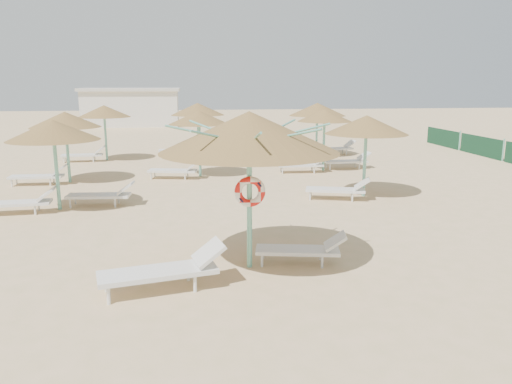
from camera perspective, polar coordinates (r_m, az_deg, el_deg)
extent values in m
plane|color=#DAB085|center=(10.81, -1.72, -7.89)|extent=(120.00, 120.00, 0.00)
cylinder|color=#6CBCA6|center=(10.09, -0.75, -1.40)|extent=(0.11, 0.11, 2.68)
cone|color=olive|center=(9.84, -0.78, 6.89)|extent=(3.58, 3.58, 0.80)
cylinder|color=#6CBCA6|center=(9.87, -0.77, 5.33)|extent=(0.20, 0.20, 0.12)
cylinder|color=#6CBCA6|center=(9.98, 3.95, 6.71)|extent=(1.61, 0.04, 0.40)
cylinder|color=#6CBCA6|center=(10.50, 2.02, 7.02)|extent=(1.17, 1.17, 0.40)
cylinder|color=#6CBCA6|center=(10.66, -1.30, 7.10)|extent=(0.04, 1.61, 0.40)
cylinder|color=#6CBCA6|center=(10.37, -4.38, 6.92)|extent=(1.17, 1.17, 0.40)
cylinder|color=#6CBCA6|center=(9.78, -5.60, 6.57)|extent=(1.61, 0.04, 0.40)
cylinder|color=#6CBCA6|center=(9.22, -3.96, 6.24)|extent=(1.17, 1.17, 0.40)
cylinder|color=#6CBCA6|center=(9.04, -0.16, 6.14)|extent=(0.04, 1.61, 0.40)
cylinder|color=#6CBCA6|center=(9.36, 3.20, 6.34)|extent=(1.17, 1.17, 0.40)
torus|color=red|center=(9.93, -0.69, 0.03)|extent=(0.62, 0.15, 0.62)
cylinder|color=silver|center=(9.13, -16.50, -11.31)|extent=(0.07, 0.07, 0.32)
cylinder|color=silver|center=(9.65, -16.73, -10.00)|extent=(0.07, 0.07, 0.32)
cylinder|color=silver|center=(9.31, -6.98, -10.38)|extent=(0.07, 0.07, 0.32)
cylinder|color=silver|center=(9.82, -7.74, -9.16)|extent=(0.07, 0.07, 0.32)
cube|color=silver|center=(9.39, -11.14, -9.00)|extent=(2.24, 1.14, 0.09)
cube|color=silver|center=(9.47, -5.44, -6.88)|extent=(0.68, 0.78, 0.41)
cylinder|color=silver|center=(10.44, 0.69, -7.87)|extent=(0.06, 0.06, 0.26)
cylinder|color=silver|center=(10.88, 0.81, -7.03)|extent=(0.06, 0.06, 0.26)
cylinder|color=silver|center=(10.46, 7.57, -7.94)|extent=(0.06, 0.06, 0.26)
cylinder|color=silver|center=(10.89, 7.40, -7.10)|extent=(0.06, 0.06, 0.26)
cube|color=silver|center=(10.60, 4.76, -6.65)|extent=(1.82, 0.89, 0.07)
cube|color=silver|center=(10.58, 9.04, -5.55)|extent=(0.54, 0.63, 0.34)
cylinder|color=#6CBCA6|center=(15.97, -21.82, 2.16)|extent=(0.11, 0.11, 2.30)
cone|color=olive|center=(15.81, -22.18, 6.58)|extent=(2.66, 2.66, 0.60)
cylinder|color=#6CBCA6|center=(15.83, -22.11, 5.72)|extent=(0.20, 0.20, 0.12)
cylinder|color=silver|center=(15.74, -23.92, -1.93)|extent=(0.06, 0.06, 0.28)
cylinder|color=silver|center=(16.21, -23.58, -1.50)|extent=(0.06, 0.06, 0.28)
cube|color=silver|center=(16.06, -25.72, -1.16)|extent=(1.94, 0.77, 0.08)
cube|color=silver|center=(15.82, -22.82, -0.19)|extent=(0.53, 0.64, 0.36)
cylinder|color=silver|center=(16.20, -20.47, -1.24)|extent=(0.06, 0.06, 0.28)
cylinder|color=silver|center=(16.67, -19.96, -0.84)|extent=(0.06, 0.06, 0.28)
cylinder|color=silver|center=(15.85, -15.81, -1.22)|extent=(0.06, 0.06, 0.28)
cylinder|color=silver|center=(16.32, -15.43, -0.80)|extent=(0.06, 0.06, 0.28)
cube|color=silver|center=(16.18, -17.55, -0.40)|extent=(1.94, 0.77, 0.08)
cube|color=silver|center=(15.93, -14.65, 0.47)|extent=(0.53, 0.64, 0.36)
cylinder|color=#6CBCA6|center=(20.26, -20.72, 4.26)|extent=(0.11, 0.11, 2.30)
cone|color=olive|center=(20.14, -20.99, 7.74)|extent=(2.60, 2.60, 0.59)
cylinder|color=#6CBCA6|center=(20.16, -20.94, 7.07)|extent=(0.20, 0.20, 0.12)
cylinder|color=silver|center=(20.33, -26.13, 0.92)|extent=(0.06, 0.06, 0.28)
cylinder|color=silver|center=(20.79, -25.69, 1.19)|extent=(0.06, 0.06, 0.28)
cylinder|color=silver|center=(19.93, -22.46, 1.04)|extent=(0.06, 0.06, 0.28)
cylinder|color=silver|center=(20.40, -22.10, 1.32)|extent=(0.06, 0.06, 0.28)
cube|color=silver|center=(20.29, -23.82, 1.63)|extent=(1.90, 0.63, 0.08)
cube|color=silver|center=(20.02, -21.54, 2.39)|extent=(0.49, 0.60, 0.36)
cylinder|color=#6CBCA6|center=(25.56, -16.80, 6.07)|extent=(0.11, 0.11, 2.30)
cone|color=olive|center=(25.46, -16.98, 8.83)|extent=(2.51, 2.51, 0.56)
cylinder|color=#6CBCA6|center=(25.48, -16.94, 8.31)|extent=(0.20, 0.20, 0.12)
cylinder|color=silver|center=(25.38, -21.11, 3.42)|extent=(0.06, 0.06, 0.28)
cylinder|color=silver|center=(25.87, -20.92, 3.59)|extent=(0.06, 0.06, 0.28)
cylinder|color=silver|center=(25.17, -18.09, 3.57)|extent=(0.06, 0.06, 0.28)
cylinder|color=silver|center=(25.66, -17.95, 3.74)|extent=(0.06, 0.06, 0.28)
cube|color=silver|center=(25.47, -19.27, 4.00)|extent=(1.93, 0.72, 0.08)
cube|color=silver|center=(25.32, -17.41, 4.63)|extent=(0.52, 0.62, 0.36)
cylinder|color=#6CBCA6|center=(20.32, -6.45, 5.01)|extent=(0.11, 0.11, 2.30)
cone|color=olive|center=(20.20, -6.54, 8.47)|extent=(2.41, 2.41, 0.54)
cylinder|color=#6CBCA6|center=(20.22, -6.52, 7.82)|extent=(0.20, 0.20, 0.12)
cylinder|color=silver|center=(20.06, -11.89, 1.80)|extent=(0.06, 0.06, 0.28)
cylinder|color=silver|center=(20.53, -11.51, 2.05)|extent=(0.06, 0.06, 0.28)
cylinder|color=silver|center=(19.73, -8.11, 1.77)|extent=(0.06, 0.06, 0.28)
cylinder|color=silver|center=(20.21, -7.82, 2.03)|extent=(0.06, 0.06, 0.28)
cube|color=silver|center=(20.06, -9.52, 2.42)|extent=(1.99, 0.99, 0.08)
cube|color=silver|center=(19.84, -7.15, 3.08)|extent=(0.60, 0.68, 0.36)
cylinder|color=#6CBCA6|center=(26.45, -6.62, 6.71)|extent=(0.11, 0.11, 2.30)
cone|color=olive|center=(26.35, -6.69, 9.41)|extent=(2.78, 2.78, 0.63)
cylinder|color=#6CBCA6|center=(26.37, -6.68, 8.88)|extent=(0.20, 0.20, 0.12)
cylinder|color=silver|center=(25.95, -10.74, 4.22)|extent=(0.06, 0.06, 0.28)
cylinder|color=silver|center=(26.44, -10.70, 4.38)|extent=(0.06, 0.06, 0.28)
cylinder|color=silver|center=(25.93, -7.75, 4.32)|extent=(0.06, 0.06, 0.28)
cylinder|color=silver|center=(26.42, -7.77, 4.47)|extent=(0.06, 0.06, 0.28)
cube|color=silver|center=(26.15, -8.98, 4.75)|extent=(1.91, 0.65, 0.08)
cube|color=silver|center=(26.13, -7.13, 5.33)|extent=(0.49, 0.61, 0.36)
cylinder|color=#6CBCA6|center=(17.02, 12.32, 3.36)|extent=(0.11, 0.11, 2.30)
cone|color=olive|center=(16.87, 12.51, 7.52)|extent=(2.72, 2.72, 0.61)
cylinder|color=#6CBCA6|center=(16.89, 12.48, 6.71)|extent=(0.20, 0.20, 0.12)
cylinder|color=silver|center=(16.26, 6.20, -0.47)|extent=(0.06, 0.06, 0.28)
cylinder|color=silver|center=(16.75, 6.29, -0.09)|extent=(0.06, 0.06, 0.28)
cylinder|color=silver|center=(16.26, 10.96, -0.63)|extent=(0.06, 0.06, 0.28)
cylinder|color=silver|center=(16.75, 10.91, -0.24)|extent=(0.06, 0.06, 0.28)
cube|color=silver|center=(16.45, 9.05, 0.24)|extent=(2.00, 1.13, 0.08)
cube|color=silver|center=(16.43, 12.04, 0.96)|extent=(0.64, 0.71, 0.36)
cylinder|color=#6CBCA6|center=(21.73, 7.75, 5.45)|extent=(0.11, 0.11, 2.30)
cone|color=olive|center=(21.62, 7.85, 8.68)|extent=(2.32, 2.32, 0.52)
cylinder|color=#6CBCA6|center=(21.64, 7.83, 8.08)|extent=(0.20, 0.20, 0.12)
cylinder|color=silver|center=(20.86, 3.04, 2.45)|extent=(0.06, 0.06, 0.28)
cylinder|color=silver|center=(21.35, 2.85, 2.69)|extent=(0.06, 0.06, 0.28)
cylinder|color=silver|center=(21.09, 6.68, 2.50)|extent=(0.06, 0.06, 0.28)
cylinder|color=silver|center=(21.58, 6.41, 2.73)|extent=(0.06, 0.06, 0.28)
cube|color=silver|center=(21.20, 5.10, 3.08)|extent=(1.93, 0.70, 0.08)
cube|color=silver|center=(21.33, 7.36, 3.73)|extent=(0.51, 0.62, 0.36)
cylinder|color=silver|center=(21.98, 8.45, 2.85)|extent=(0.06, 0.06, 0.28)
cylinder|color=silver|center=(22.44, 8.05, 3.06)|extent=(0.06, 0.06, 0.28)
cylinder|color=silver|center=(22.44, 11.73, 2.92)|extent=(0.06, 0.06, 0.28)
cylinder|color=silver|center=(22.90, 11.27, 3.12)|extent=(0.06, 0.06, 0.28)
cube|color=silver|center=(22.44, 10.21, 3.45)|extent=(1.93, 0.70, 0.08)
cube|color=silver|center=(22.71, 12.25, 4.08)|extent=(0.51, 0.62, 0.36)
cylinder|color=#6CBCA6|center=(26.09, 6.95, 6.63)|extent=(0.11, 0.11, 2.30)
cone|color=olive|center=(25.99, 7.02, 9.36)|extent=(2.89, 2.89, 0.65)
cylinder|color=#6CBCA6|center=(26.00, 7.01, 8.82)|extent=(0.20, 0.20, 0.12)
cylinder|color=silver|center=(25.28, 2.94, 4.21)|extent=(0.06, 0.06, 0.28)
cylinder|color=silver|center=(25.77, 2.90, 4.37)|extent=(0.06, 0.06, 0.28)
cylinder|color=silver|center=(25.37, 6.00, 4.19)|extent=(0.06, 0.06, 0.28)
cylinder|color=silver|center=(25.86, 5.90, 4.35)|extent=(0.06, 0.06, 0.28)
cube|color=silver|center=(25.54, 4.72, 4.68)|extent=(1.97, 0.89, 0.08)
cube|color=silver|center=(25.58, 6.64, 5.19)|extent=(0.57, 0.66, 0.36)
cylinder|color=silver|center=(26.23, 7.66, 4.42)|extent=(0.06, 0.06, 0.28)
cylinder|color=silver|center=(26.69, 7.23, 4.57)|extent=(0.06, 0.06, 0.28)
cylinder|color=silver|center=(26.80, 10.31, 4.50)|extent=(0.06, 0.06, 0.28)
cylinder|color=silver|center=(27.24, 9.85, 4.64)|extent=(0.06, 0.06, 0.28)
cube|color=silver|center=(26.76, 9.03, 4.92)|extent=(1.97, 0.89, 0.08)
cube|color=silver|center=(27.10, 10.69, 5.46)|extent=(0.57, 0.66, 0.36)
cube|color=silver|center=(45.41, -14.03, 9.24)|extent=(8.00, 4.00, 3.00)
cube|color=beige|center=(45.36, -14.14, 11.29)|extent=(8.40, 4.40, 0.25)
cube|color=#1B533A|center=(28.56, 24.31, 4.81)|extent=(0.08, 3.80, 1.00)
cylinder|color=#6CBCA6|center=(26.98, 26.42, 4.33)|extent=(0.08, 0.08, 1.10)
cube|color=#1B533A|center=(32.01, 20.58, 5.82)|extent=(0.08, 3.80, 1.00)
cylinder|color=#6CBCA6|center=(30.35, 22.25, 5.47)|extent=(0.08, 0.08, 1.10)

